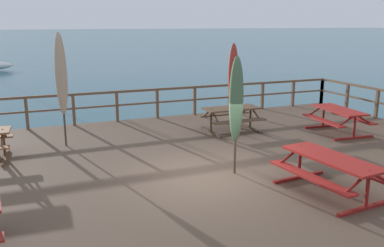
# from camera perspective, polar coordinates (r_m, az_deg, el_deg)

# --- Properties ---
(ground_plane) EXTENTS (600.00, 600.00, 0.00)m
(ground_plane) POSITION_cam_1_polar(r_m,az_deg,el_deg) (9.99, 2.07, -11.54)
(ground_plane) COLOR #2D5B6B
(wooden_deck) EXTENTS (16.55, 12.48, 0.85)m
(wooden_deck) POSITION_cam_1_polar(r_m,az_deg,el_deg) (9.82, 2.10, -9.30)
(wooden_deck) COLOR brown
(wooden_deck) RESTS_ON ground
(railing_waterside_far) EXTENTS (16.35, 0.10, 1.09)m
(railing_waterside_far) POSITION_cam_1_polar(r_m,az_deg,el_deg) (15.04, -7.47, 3.26)
(railing_waterside_far) COLOR brown
(railing_waterside_far) RESTS_ON wooden_deck
(picnic_table_back_left) EXTENTS (1.60, 2.30, 0.78)m
(picnic_table_back_left) POSITION_cam_1_polar(r_m,az_deg,el_deg) (8.95, 18.40, -5.55)
(picnic_table_back_left) COLOR maroon
(picnic_table_back_left) RESTS_ON wooden_deck
(picnic_table_front_left) EXTENTS (1.79, 1.41, 0.78)m
(picnic_table_front_left) POSITION_cam_1_polar(r_m,az_deg,el_deg) (13.42, 5.36, 1.29)
(picnic_table_front_left) COLOR brown
(picnic_table_front_left) RESTS_ON wooden_deck
(picnic_table_front_right) EXTENTS (1.53, 2.00, 0.78)m
(picnic_table_front_right) POSITION_cam_1_polar(r_m,az_deg,el_deg) (13.92, 19.32, 1.04)
(picnic_table_front_right) COLOR maroon
(picnic_table_front_right) RESTS_ON wooden_deck
(patio_umbrella_tall_back_right) EXTENTS (0.32, 0.32, 3.16)m
(patio_umbrella_tall_back_right) POSITION_cam_1_polar(r_m,az_deg,el_deg) (12.02, -17.39, 6.35)
(patio_umbrella_tall_back_right) COLOR #4C3828
(patio_umbrella_tall_back_right) RESTS_ON wooden_deck
(patio_umbrella_short_front) EXTENTS (0.32, 0.32, 2.69)m
(patio_umbrella_short_front) POSITION_cam_1_polar(r_m,az_deg,el_deg) (9.37, 6.04, 3.17)
(patio_umbrella_short_front) COLOR #4C3828
(patio_umbrella_short_front) RESTS_ON wooden_deck
(patio_umbrella_tall_mid_right) EXTENTS (0.32, 0.32, 2.79)m
(patio_umbrella_tall_mid_right) POSITION_cam_1_polar(r_m,az_deg,el_deg) (13.15, 5.62, 6.42)
(patio_umbrella_tall_mid_right) COLOR #4C3828
(patio_umbrella_tall_mid_right) RESTS_ON wooden_deck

